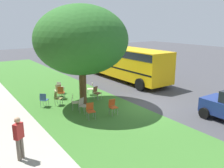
{
  "coord_description": "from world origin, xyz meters",
  "views": [
    {
      "loc": [
        -10.42,
        9.48,
        4.97
      ],
      "look_at": [
        2.47,
        0.61,
        0.96
      ],
      "focal_mm": 38.02,
      "sensor_mm": 36.0,
      "label": 1
    }
  ],
  "objects": [
    {
      "name": "pedestrian_0",
      "position": [
        -1.91,
        7.79,
        0.93
      ],
      "size": [
        0.37,
        0.41,
        1.69
      ],
      "color": "#726659",
      "rests_on": "ground"
    },
    {
      "name": "chair_0",
      "position": [
        5.43,
        3.18,
        0.52
      ],
      "size": [
        0.55,
        0.55,
        0.88
      ],
      "color": "#ADA393",
      "rests_on": "ground"
    },
    {
      "name": "chair_10",
      "position": [
        3.22,
        5.13,
        0.52
      ],
      "size": [
        0.59,
        0.59,
        0.88
      ],
      "color": "#335184",
      "rests_on": "ground"
    },
    {
      "name": "chair_3",
      "position": [
        4.13,
        3.65,
        0.52
      ],
      "size": [
        0.58,
        0.57,
        0.88
      ],
      "color": "#C64C1E",
      "rests_on": "ground"
    },
    {
      "name": "grass_verge",
      "position": [
        0.0,
        3.2,
        0.0
      ],
      "size": [
        48.0,
        6.0,
        0.01
      ],
      "primitive_type": "cube",
      "color": "#3D752D",
      "rests_on": "ground"
    },
    {
      "name": "ground",
      "position": [
        0.0,
        0.0,
        0.0
      ],
      "size": [
        80.0,
        80.0,
        0.0
      ],
      "primitive_type": "plane",
      "color": "#424247"
    },
    {
      "name": "school_bus",
      "position": [
        6.69,
        -3.38,
        1.76
      ],
      "size": [
        10.4,
        2.8,
        2.88
      ],
      "color": "yellow",
      "rests_on": "ground"
    },
    {
      "name": "chair_6",
      "position": [
        3.1,
        4.31,
        0.52
      ],
      "size": [
        0.59,
        0.59,
        0.88
      ],
      "color": "olive",
      "rests_on": "ground"
    },
    {
      "name": "street_tree",
      "position": [
        2.28,
        2.94,
        4.02
      ],
      "size": [
        5.56,
        5.56,
        6.08
      ],
      "color": "brown",
      "rests_on": "ground"
    },
    {
      "name": "sidewalk_strip",
      "position": [
        0.0,
        7.6,
        0.0
      ],
      "size": [
        48.0,
        2.8,
        0.01
      ],
      "primitive_type": "cube",
      "color": "#ADA89E",
      "rests_on": "ground"
    },
    {
      "name": "chair_9",
      "position": [
        4.77,
        3.59,
        0.52
      ],
      "size": [
        0.45,
        0.45,
        0.88
      ],
      "color": "beige",
      "rests_on": "ground"
    },
    {
      "name": "chair_4",
      "position": [
        0.02,
        3.69,
        0.52
      ],
      "size": [
        0.5,
        0.49,
        0.88
      ],
      "color": "#C64C1E",
      "rests_on": "ground"
    },
    {
      "name": "chair_2",
      "position": [
        3.84,
        1.47,
        0.52
      ],
      "size": [
        0.55,
        0.56,
        0.88
      ],
      "color": "beige",
      "rests_on": "ground"
    },
    {
      "name": "chair_7",
      "position": [
        1.01,
        3.62,
        0.52
      ],
      "size": [
        0.56,
        0.55,
        0.88
      ],
      "color": "#ADA393",
      "rests_on": "ground"
    },
    {
      "name": "chair_1",
      "position": [
        1.8,
        3.8,
        0.52
      ],
      "size": [
        0.56,
        0.56,
        0.88
      ],
      "color": "beige",
      "rests_on": "ground"
    },
    {
      "name": "chair_8",
      "position": [
        -0.14,
        2.36,
        0.52
      ],
      "size": [
        0.46,
        0.45,
        0.88
      ],
      "color": "#C64C1E",
      "rests_on": "ground"
    },
    {
      "name": "chair_5",
      "position": [
        2.73,
        1.69,
        0.52
      ],
      "size": [
        0.54,
        0.54,
        0.88
      ],
      "color": "brown",
      "rests_on": "ground"
    }
  ]
}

